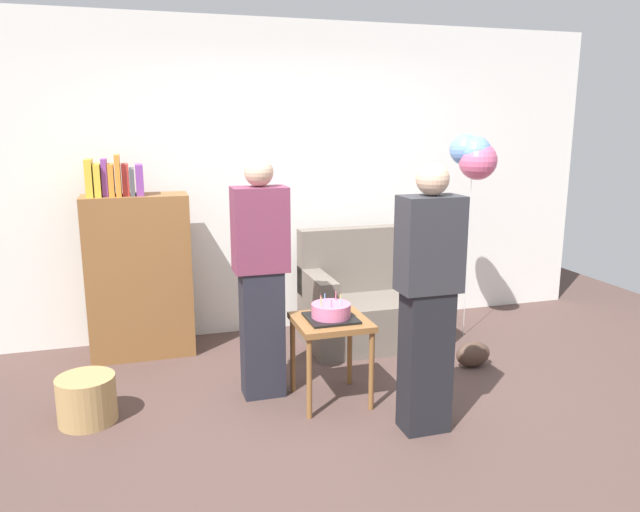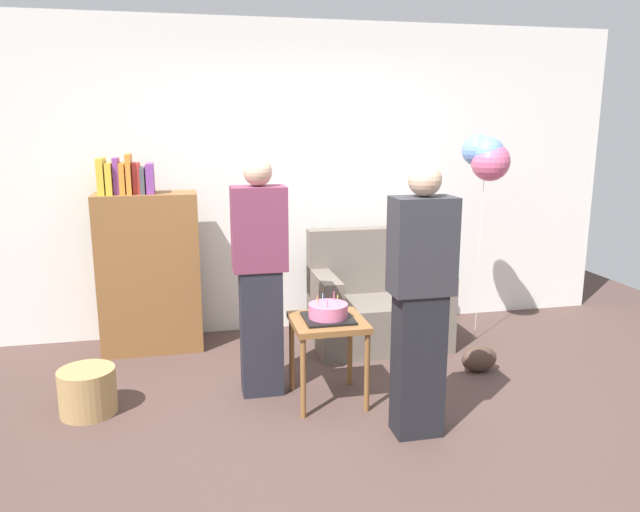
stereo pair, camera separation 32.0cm
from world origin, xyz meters
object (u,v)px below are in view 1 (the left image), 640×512
(bookshelf, at_px, (138,272))
(balloon_bunch, at_px, (474,156))
(person_holding_cake, at_px, (428,299))
(side_table, at_px, (331,332))
(wicker_basket, at_px, (87,399))
(birthday_cake, at_px, (331,312))
(person_blowing_candles, at_px, (261,278))
(couch, at_px, (368,303))
(handbag, at_px, (473,354))

(bookshelf, xyz_separation_m, balloon_bunch, (2.72, -0.40, 0.89))
(person_holding_cake, xyz_separation_m, balloon_bunch, (1.09, 1.39, 0.74))
(side_table, height_order, wicker_basket, side_table)
(bookshelf, xyz_separation_m, wicker_basket, (-0.35, -1.09, -0.54))
(side_table, bearing_deg, birthday_cake, 126.66)
(birthday_cake, bearing_deg, wicker_basket, 174.42)
(side_table, bearing_deg, person_holding_cake, -51.88)
(person_blowing_candles, bearing_deg, balloon_bunch, 1.48)
(person_blowing_candles, relative_size, person_holding_cake, 1.00)
(couch, distance_m, person_holding_cake, 1.64)
(person_blowing_candles, height_order, handbag, person_blowing_candles)
(couch, distance_m, birthday_cake, 1.23)
(person_blowing_candles, relative_size, wicker_basket, 4.53)
(handbag, bearing_deg, couch, 126.23)
(side_table, distance_m, handbag, 1.31)
(side_table, xyz_separation_m, person_holding_cake, (0.42, -0.54, 0.34))
(birthday_cake, bearing_deg, side_table, -53.34)
(bookshelf, distance_m, person_blowing_candles, 1.29)
(balloon_bunch, bearing_deg, person_holding_cake, -128.14)
(bookshelf, relative_size, birthday_cake, 5.03)
(person_blowing_candles, height_order, wicker_basket, person_blowing_candles)
(wicker_basket, bearing_deg, handbag, 1.53)
(side_table, bearing_deg, wicker_basket, 174.42)
(side_table, bearing_deg, person_blowing_candles, 151.44)
(birthday_cake, bearing_deg, person_blowing_candles, 151.44)
(birthday_cake, xyz_separation_m, person_holding_cake, (0.42, -0.54, 0.21))
(side_table, relative_size, balloon_bunch, 0.33)
(balloon_bunch, bearing_deg, bookshelf, 171.70)
(person_blowing_candles, distance_m, handbag, 1.80)
(person_blowing_candles, bearing_deg, bookshelf, 111.40)
(bookshelf, distance_m, handbag, 2.70)
(birthday_cake, distance_m, person_holding_cake, 0.72)
(handbag, bearing_deg, side_table, -169.52)
(bookshelf, bearing_deg, balloon_bunch, -8.30)
(person_holding_cake, bearing_deg, side_table, -49.69)
(bookshelf, bearing_deg, person_blowing_candles, -52.27)
(bookshelf, relative_size, balloon_bunch, 0.92)
(person_holding_cake, relative_size, balloon_bunch, 0.93)
(couch, bearing_deg, handbag, -53.77)
(birthday_cake, relative_size, handbag, 1.14)
(wicker_basket, bearing_deg, bookshelf, 72.08)
(couch, distance_m, bookshelf, 1.91)
(person_blowing_candles, xyz_separation_m, person_holding_cake, (0.84, -0.77, 0.00))
(wicker_basket, relative_size, handbag, 1.29)
(person_blowing_candles, xyz_separation_m, balloon_bunch, (1.93, 0.62, 0.74))
(side_table, height_order, handbag, side_table)
(birthday_cake, relative_size, person_blowing_candles, 0.20)
(birthday_cake, height_order, handbag, birthday_cake)
(birthday_cake, height_order, balloon_bunch, balloon_bunch)
(handbag, bearing_deg, person_blowing_candles, 179.97)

